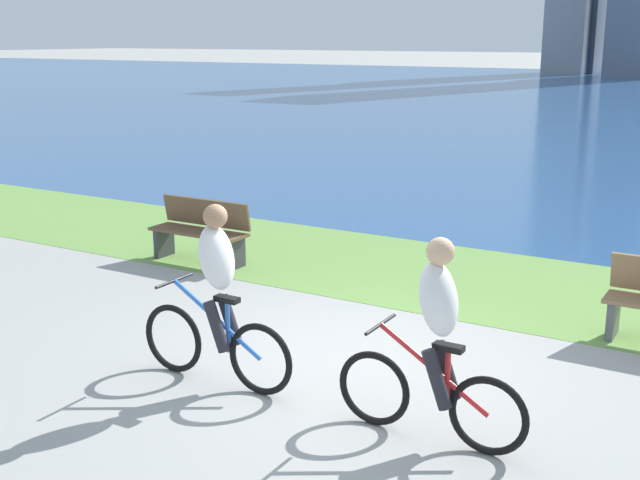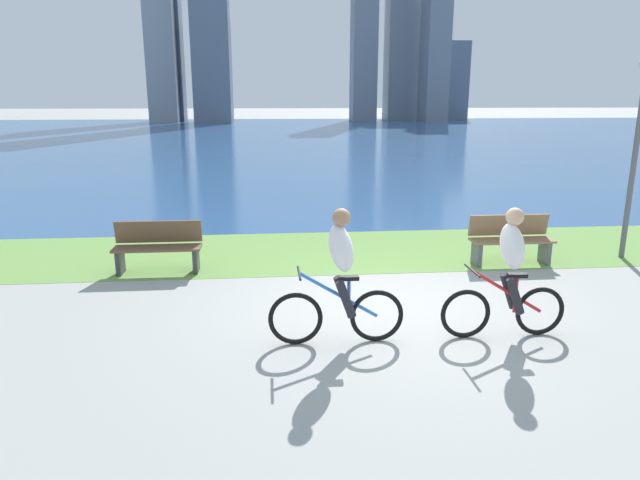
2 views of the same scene
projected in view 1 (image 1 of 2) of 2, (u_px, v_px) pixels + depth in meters
name	position (u px, v px, depth m)	size (l,w,h in m)	color
ground_plane	(352.00, 362.00, 8.05)	(300.00, 300.00, 0.00)	#9E9E99
grass_strip_bayside	(467.00, 279.00, 10.76)	(120.00, 3.18, 0.01)	#6B9947
cyclist_lead	(217.00, 297.00, 7.35)	(1.70, 0.52, 1.72)	black
cyclist_trailing	(435.00, 342.00, 6.30)	(1.63, 0.52, 1.69)	black
bench_near_path	(201.00, 231.00, 11.52)	(1.50, 0.47, 0.90)	brown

